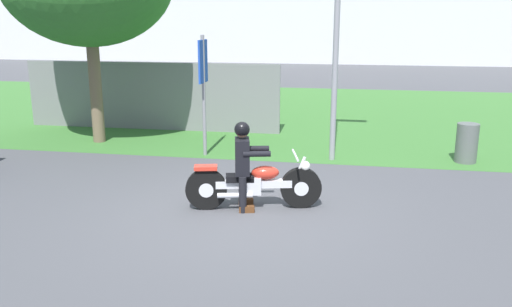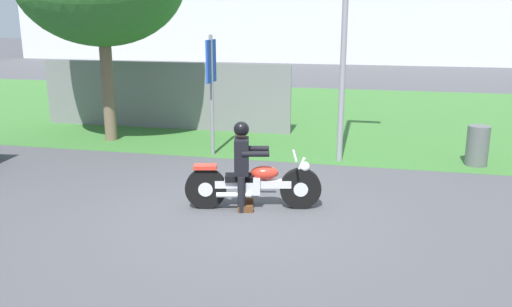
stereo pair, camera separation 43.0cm
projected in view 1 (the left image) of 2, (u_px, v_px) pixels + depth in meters
The scene contains 7 objects.
ground at pixel (240, 218), 8.08m from camera, with size 120.00×120.00×0.00m, color #4C4C51.
grass_verge at pixel (299, 112), 16.92m from camera, with size 60.00×12.00×0.01m, color #3D7533.
motorcycle_lead at pixel (254, 184), 8.39m from camera, with size 2.13×0.78×0.89m.
rider_lead at pixel (243, 159), 8.27m from camera, with size 0.62×0.54×1.41m.
trash_can at pixel (467, 143), 11.06m from camera, with size 0.44×0.44×0.83m, color #595E5B.
sign_banner at pixel (203, 77), 11.31m from camera, with size 0.08×0.60×2.60m.
fence_segment at pixel (150, 96), 14.20m from camera, with size 7.00×0.06×1.80m, color slate.
Camera 1 is at (1.57, -7.42, 2.97)m, focal length 37.24 mm.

